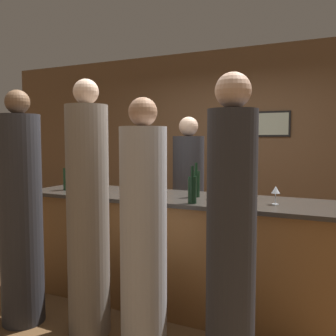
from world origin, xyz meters
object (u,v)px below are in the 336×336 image
at_px(bartender, 188,199).
at_px(wine_bottle_2, 67,178).
at_px(guest_1, 143,234).
at_px(guest_3, 231,236).
at_px(guest_2, 88,216).
at_px(ice_bucket, 228,187).
at_px(guest_0, 21,216).
at_px(wine_bottle_0, 196,183).
at_px(wine_bottle_1, 192,189).

xyz_separation_m(bartender, wine_bottle_2, (-0.93, -1.04, 0.30)).
distance_m(bartender, guest_1, 1.77).
bearing_deg(guest_3, guest_1, 177.57).
distance_m(guest_2, ice_bucket, 1.23).
bearing_deg(wine_bottle_2, guest_1, -27.93).
relative_size(guest_1, guest_2, 0.92).
bearing_deg(guest_0, bartender, 67.58).
bearing_deg(bartender, guest_2, 85.44).
height_order(guest_0, wine_bottle_0, guest_0).
height_order(wine_bottle_0, wine_bottle_1, wine_bottle_0).
bearing_deg(wine_bottle_1, guest_1, -109.57).
height_order(wine_bottle_0, ice_bucket, wine_bottle_0).
bearing_deg(guest_2, wine_bottle_2, 139.56).
relative_size(wine_bottle_1, ice_bucket, 1.43).
distance_m(bartender, guest_0, 1.97).
xyz_separation_m(wine_bottle_1, wine_bottle_2, (-1.48, 0.19, 0.00)).
distance_m(guest_2, guest_3, 1.17).
relative_size(guest_1, ice_bucket, 8.56).
relative_size(bartender, guest_0, 0.93).
bearing_deg(ice_bucket, guest_1, -113.49).
distance_m(wine_bottle_0, ice_bucket, 0.29).
distance_m(guest_1, guest_3, 0.67).
height_order(wine_bottle_0, wine_bottle_2, wine_bottle_0).
relative_size(guest_0, wine_bottle_2, 6.46).
relative_size(bartender, guest_3, 0.92).
height_order(wine_bottle_1, wine_bottle_2, wine_bottle_1).
xyz_separation_m(guest_0, guest_2, (0.61, 0.11, 0.03)).
distance_m(guest_1, guest_2, 0.52).
distance_m(guest_1, wine_bottle_2, 1.50).
height_order(guest_2, ice_bucket, guest_2).
bearing_deg(wine_bottle_1, guest_3, -47.33).
distance_m(guest_0, wine_bottle_1, 1.45).
bearing_deg(ice_bucket, wine_bottle_0, -176.32).
height_order(bartender, guest_0, guest_0).
distance_m(bartender, guest_3, 2.04).
xyz_separation_m(guest_0, wine_bottle_1, (1.30, 0.59, 0.23)).
bearing_deg(wine_bottle_1, ice_bucket, 61.38).
xyz_separation_m(guest_3, wine_bottle_2, (-1.96, 0.72, 0.21)).
height_order(guest_3, wine_bottle_2, guest_3).
xyz_separation_m(guest_3, wine_bottle_0, (-0.58, 0.86, 0.22)).
bearing_deg(wine_bottle_0, guest_2, -125.72).
bearing_deg(guest_3, bartender, 120.54).
bearing_deg(guest_2, wine_bottle_0, 54.28).
relative_size(guest_0, wine_bottle_1, 6.31).
xyz_separation_m(guest_1, wine_bottle_0, (0.08, 0.83, 0.29)).
relative_size(bartender, wine_bottle_2, 6.00).
bearing_deg(wine_bottle_2, guest_3, -20.09).
bearing_deg(wine_bottle_2, bartender, 48.24).
relative_size(bartender, wine_bottle_1, 5.85).
height_order(guest_0, guest_1, guest_0).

